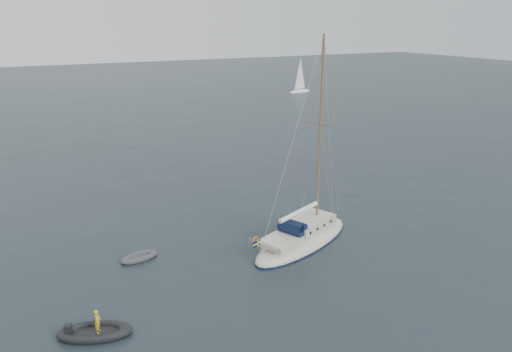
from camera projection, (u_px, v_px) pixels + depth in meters
ground at (278, 248)px, 32.71m from camera, size 300.00×300.00×0.00m
sailboat at (303, 228)px, 33.10m from camera, size 9.92×2.97×14.13m
dinghy at (139, 257)px, 31.13m from camera, size 2.45×1.11×0.35m
rib at (94, 332)px, 23.62m from camera, size 3.54×1.61×1.38m
distant_yacht_b at (300, 76)px, 101.15m from camera, size 5.79×3.09×7.68m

